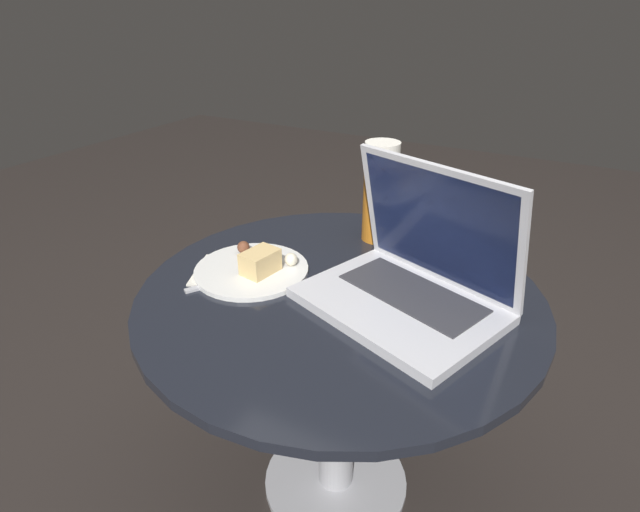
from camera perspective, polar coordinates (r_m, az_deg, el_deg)
ground_plane at (r=1.28m, az=1.79°, el=-24.37°), size 6.00×6.00×0.00m
table at (r=0.99m, az=2.13°, el=-9.69°), size 0.74×0.74×0.52m
napkin at (r=0.99m, az=-9.06°, el=-1.79°), size 0.21×0.18×0.00m
laptop at (r=0.87m, az=10.45°, el=-2.52°), size 0.39×0.33×0.25m
beer_glass at (r=1.08m, az=6.88°, el=7.26°), size 0.07×0.07×0.22m
snack_plate at (r=0.98m, az=-7.49°, el=-1.21°), size 0.22×0.22×0.05m
fork at (r=0.97m, az=-8.99°, el=-2.36°), size 0.12×0.17×0.00m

